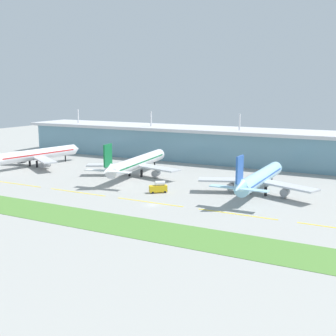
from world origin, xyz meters
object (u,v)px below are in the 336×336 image
airliner_nearest (35,155)px  airliner_far_middle (259,178)px  fuel_truck (159,187)px  airliner_near_middle (137,163)px

airliner_nearest → airliner_far_middle: size_ratio=1.03×
fuel_truck → airliner_nearest: bearing=165.8°
airliner_far_middle → fuel_truck: bearing=-155.4°
airliner_far_middle → fuel_truck: airliner_far_middle is taller
airliner_near_middle → fuel_truck: bearing=-44.3°
airliner_nearest → fuel_truck: bearing=-14.2°
airliner_nearest → airliner_near_middle: same height
airliner_near_middle → airliner_nearest: bearing=-177.2°
airliner_nearest → airliner_near_middle: 62.92m
airliner_far_middle → airliner_near_middle: bearing=172.0°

